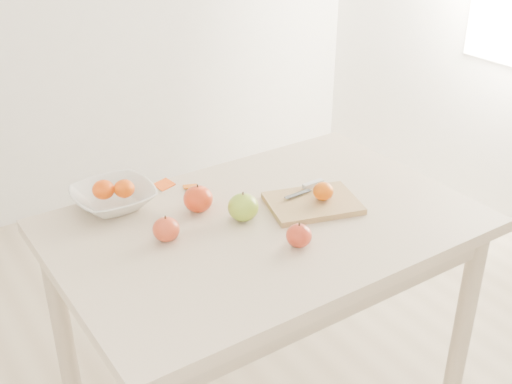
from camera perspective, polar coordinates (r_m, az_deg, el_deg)
table at (r=1.91m, az=0.84°, el=-5.08°), size 1.20×0.80×0.75m
cutting_board at (r=1.93m, az=5.06°, el=-1.00°), size 0.31×0.26×0.02m
board_tangerine at (r=1.92m, az=5.99°, el=0.07°), size 0.06×0.06×0.05m
fruit_bowl at (r=1.96m, az=-12.53°, el=-0.50°), size 0.24×0.24×0.06m
bowl_tangerine_near at (r=1.94m, az=-13.41°, el=0.21°), size 0.07×0.07×0.06m
bowl_tangerine_far at (r=1.94m, az=-11.64°, el=0.30°), size 0.06×0.06×0.05m
orange_peel_a at (r=2.06m, az=-8.16°, el=0.55°), size 0.07×0.06×0.01m
orange_peel_b at (r=2.04m, az=-5.85°, el=0.43°), size 0.05×0.05×0.01m
paring_knife at (r=2.00m, az=4.88°, el=0.57°), size 0.17×0.05×0.01m
apple_green at (r=1.84m, az=-1.15°, el=-1.35°), size 0.09×0.09×0.08m
apple_red_c at (r=1.72m, az=3.84°, el=-3.89°), size 0.07×0.07×0.06m
apple_red_b at (r=1.76m, az=-7.99°, el=-3.29°), size 0.07×0.07×0.07m
apple_red_a at (r=1.89m, az=-5.17°, el=-0.61°), size 0.09×0.09×0.08m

